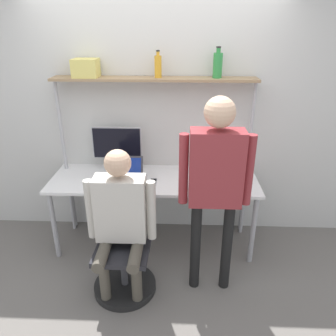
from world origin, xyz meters
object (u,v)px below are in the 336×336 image
at_px(cell_phone, 154,182).
at_px(bottle_green, 218,65).
at_px(person_standing, 216,175).
at_px(laptop, 127,176).
at_px(office_chair, 125,261).
at_px(person_seated, 120,215).
at_px(bottle_amber, 158,66).
at_px(monitor, 117,146).
at_px(storage_box, 86,68).

bearing_deg(cell_phone, bottle_green, 27.24).
distance_m(person_standing, bottle_green, 1.13).
height_order(laptop, office_chair, laptop).
distance_m(cell_phone, bottle_green, 1.28).
bearing_deg(laptop, person_seated, -86.14).
distance_m(laptop, bottle_amber, 1.10).
height_order(laptop, cell_phone, laptop).
bearing_deg(bottle_green, monitor, -179.71).
height_order(monitor, bottle_amber, bottle_amber).
bearing_deg(bottle_amber, monitor, -179.34).
bearing_deg(office_chair, storage_box, 115.97).
distance_m(laptop, person_standing, 1.02).
bearing_deg(cell_phone, person_seated, -109.40).
bearing_deg(storage_box, bottle_green, 0.00).
relative_size(laptop, bottle_amber, 1.27).
height_order(laptop, person_standing, person_standing).
xyz_separation_m(bottle_green, storage_box, (-1.26, 0.00, -0.04)).
distance_m(person_seated, storage_box, 1.47).
distance_m(office_chair, bottle_green, 2.00).
xyz_separation_m(monitor, storage_box, (-0.25, 0.01, 0.79)).
bearing_deg(bottle_amber, storage_box, 180.00).
height_order(monitor, laptop, monitor).
height_order(bottle_green, bottle_amber, bottle_green).
bearing_deg(laptop, storage_box, 141.45).
bearing_deg(office_chair, cell_phone, 69.28).
xyz_separation_m(monitor, cell_phone, (0.41, -0.30, -0.26)).
height_order(laptop, bottle_green, bottle_green).
distance_m(monitor, bottle_green, 1.30).
height_order(cell_phone, bottle_amber, bottle_amber).
distance_m(laptop, cell_phone, 0.27).
height_order(cell_phone, storage_box, storage_box).
distance_m(cell_phone, storage_box, 1.28).
bearing_deg(office_chair, bottle_amber, 73.95).
bearing_deg(storage_box, laptop, -38.55).
distance_m(person_seated, bottle_amber, 1.44).
height_order(bottle_amber, storage_box, bottle_amber).
bearing_deg(office_chair, monitor, 101.63).
height_order(person_seated, person_standing, person_standing).
bearing_deg(person_seated, person_standing, 6.16).
relative_size(person_seated, storage_box, 5.72).
distance_m(monitor, laptop, 0.39).
relative_size(person_seated, bottle_amber, 5.40).
bearing_deg(cell_phone, monitor, 143.34).
bearing_deg(bottle_green, storage_box, 180.00).
height_order(cell_phone, person_standing, person_standing).
bearing_deg(bottle_amber, person_standing, -59.40).
xyz_separation_m(person_standing, storage_box, (-1.20, 0.86, 0.70)).
bearing_deg(cell_phone, person_standing, -45.47).
bearing_deg(person_seated, monitor, 101.00).
xyz_separation_m(monitor, laptop, (0.14, -0.31, -0.20)).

